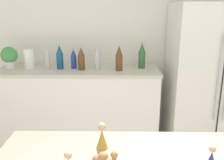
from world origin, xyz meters
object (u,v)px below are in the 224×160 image
Objects in this scene: back_bottle_4 at (119,59)px; back_bottle_5 at (81,59)px; potted_plant at (9,56)px; wise_man_figurine_crimson at (211,159)px; wise_man_figurine_blue at (102,137)px; refrigerator at (209,77)px; back_bottle_1 at (60,57)px; back_bottle_2 at (97,58)px; paper_towel_roll at (29,59)px; back_bottle_3 at (142,56)px; back_bottle_6 at (74,59)px; back_bottle_0 at (47,57)px.

back_bottle_4 is 1.08× the size of back_bottle_5.
potted_plant is 2.29× the size of wise_man_figurine_crimson.
wise_man_figurine_blue is at bearing 161.61° from wise_man_figurine_crimson.
back_bottle_4 reaches higher than potted_plant.
refrigerator is 5.68× the size of back_bottle_1.
back_bottle_2 is 1.06× the size of back_bottle_5.
back_bottle_1 is at bearing -2.45° from paper_towel_roll.
back_bottle_1 is at bearing 172.49° from back_bottle_4.
back_bottle_5 is (-0.73, -0.09, -0.02)m from back_bottle_3.
potted_plant reaches higher than wise_man_figurine_blue.
back_bottle_2 is 0.54m from back_bottle_3.
back_bottle_1 is 0.17m from back_bottle_6.
back_bottle_0 is at bearing -11.16° from paper_towel_roll.
back_bottle_4 is (0.71, -0.09, 0.00)m from back_bottle_1.
back_bottle_1 is at bearing 119.04° from wise_man_figurine_crimson.
potted_plant is (-2.41, 0.08, 0.23)m from refrigerator.
back_bottle_3 reaches higher than back_bottle_2.
back_bottle_0 is 1.94m from wise_man_figurine_blue.
back_bottle_2 is 0.30m from back_bottle_6.
paper_towel_roll is at bearing 168.84° from back_bottle_0.
refrigerator is 5.76× the size of back_bottle_2.
back_bottle_6 is at bearing 146.32° from back_bottle_5.
paper_towel_roll is 0.38m from back_bottle_1.
back_bottle_3 reaches higher than back_bottle_6.
back_bottle_5 is 2.40× the size of wise_man_figurine_crimson.
back_bottle_0 is at bearing 177.95° from back_bottle_2.
refrigerator is 1.81m from back_bottle_1.
refrigerator is at bearing -3.47° from back_bottle_6.
wise_man_figurine_blue is (-0.39, -1.86, -0.08)m from back_bottle_3.
wise_man_figurine_blue is (-1.19, -1.74, 0.15)m from refrigerator.
wise_man_figurine_blue is (-0.11, -1.72, -0.07)m from back_bottle_4.
back_bottle_0 is 2.59× the size of wise_man_figurine_crimson.
back_bottle_4 is (-0.28, -0.14, -0.01)m from back_bottle_3.
back_bottle_1 is 0.93× the size of back_bottle_3.
paper_towel_roll is at bearing 126.53° from wise_man_figurine_crimson.
refrigerator is at bearing -2.52° from paper_towel_roll.
potted_plant is at bearing -178.45° from back_bottle_3.
back_bottle_3 is at bearing 3.68° from back_bottle_0.
back_bottle_2 is (1.07, -0.05, -0.01)m from potted_plant.
back_bottle_0 reaches higher than back_bottle_6.
refrigerator reaches higher than paper_towel_roll.
back_bottle_6 is 1.89m from wise_man_figurine_blue.
back_bottle_1 reaches higher than wise_man_figurine_blue.
back_bottle_4 is at bearing -11.67° from back_bottle_6.
back_bottle_3 is (0.54, 0.09, 0.01)m from back_bottle_2.
back_bottle_2 is at bearing 178.83° from refrigerator.
back_bottle_4 is at bearing 86.32° from wise_man_figurine_blue.
back_bottle_4 is (0.86, -0.06, -0.00)m from back_bottle_0.
back_bottle_1 is 2.58× the size of wise_man_figurine_crimson.
back_bottle_0 is 0.60m from back_bottle_2.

